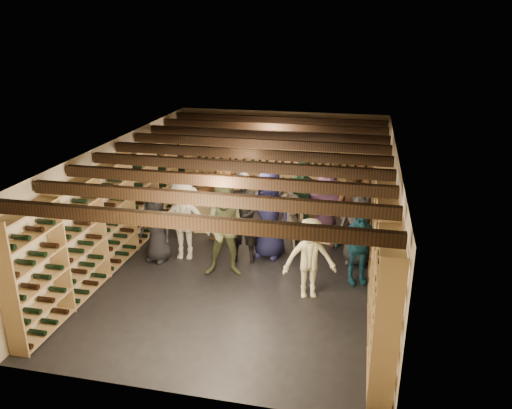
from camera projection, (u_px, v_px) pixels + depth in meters
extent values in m
plane|color=black|center=(248.00, 260.00, 10.25)|extent=(8.00, 8.00, 0.00)
cube|color=beige|center=(281.00, 156.00, 13.51)|extent=(5.50, 0.02, 2.40)
cube|color=beige|center=(174.00, 316.00, 6.17)|extent=(5.50, 0.02, 2.40)
cube|color=beige|center=(119.00, 196.00, 10.39)|extent=(0.02, 8.00, 2.40)
cube|color=beige|center=(391.00, 217.00, 9.29)|extent=(0.02, 8.00, 2.40)
cube|color=beige|center=(247.00, 146.00, 9.42)|extent=(5.50, 8.00, 0.01)
cube|color=black|center=(184.00, 222.00, 6.26)|extent=(5.40, 0.12, 0.18)
cube|color=black|center=(205.00, 199.00, 7.07)|extent=(5.40, 0.12, 0.18)
cube|color=black|center=(222.00, 181.00, 7.87)|extent=(5.40, 0.12, 0.18)
cube|color=black|center=(236.00, 166.00, 8.67)|extent=(5.40, 0.12, 0.18)
cube|color=black|center=(248.00, 154.00, 9.47)|extent=(5.40, 0.12, 0.18)
cube|color=black|center=(257.00, 143.00, 10.27)|extent=(5.40, 0.12, 0.18)
cube|color=black|center=(265.00, 134.00, 11.08)|extent=(5.40, 0.12, 0.18)
cube|color=black|center=(273.00, 127.00, 11.88)|extent=(5.40, 0.12, 0.18)
cube|color=black|center=(279.00, 120.00, 12.68)|extent=(5.40, 0.12, 0.18)
cube|color=#A17B4E|center=(128.00, 202.00, 10.39)|extent=(0.32, 7.50, 2.15)
cube|color=#A17B4E|center=(381.00, 222.00, 9.37)|extent=(0.32, 7.50, 2.15)
cube|color=#A17B4E|center=(280.00, 162.00, 13.39)|extent=(4.70, 0.30, 2.15)
cube|color=tan|center=(205.00, 227.00, 11.68)|extent=(0.56, 0.44, 0.17)
cube|color=tan|center=(205.00, 221.00, 11.62)|extent=(0.56, 0.44, 0.17)
cube|color=tan|center=(205.00, 214.00, 11.56)|extent=(0.56, 0.44, 0.17)
cube|color=tan|center=(205.00, 207.00, 11.51)|extent=(0.56, 0.44, 0.17)
cube|color=tan|center=(311.00, 217.00, 12.29)|extent=(0.58, 0.49, 0.17)
cube|color=tan|center=(312.00, 211.00, 12.23)|extent=(0.58, 0.49, 0.17)
cube|color=tan|center=(328.00, 238.00, 11.11)|extent=(0.55, 0.41, 0.17)
imported|color=black|center=(156.00, 227.00, 10.03)|extent=(0.82, 0.65, 1.48)
imported|color=black|center=(244.00, 218.00, 9.94)|extent=(0.74, 0.54, 1.87)
imported|color=#4C5335|center=(228.00, 230.00, 9.37)|extent=(1.04, 0.88, 1.89)
imported|color=beige|center=(310.00, 259.00, 8.68)|extent=(1.07, 0.80, 1.48)
imported|color=#1C5975|center=(358.00, 246.00, 9.16)|extent=(0.95, 0.65, 1.50)
imported|color=brown|center=(225.00, 200.00, 10.94)|extent=(1.79, 0.76, 1.88)
imported|color=#17183E|center=(269.00, 214.00, 10.16)|extent=(1.01, 0.76, 1.86)
imported|color=gray|center=(289.00, 216.00, 10.56)|extent=(0.64, 0.52, 1.50)
imported|color=#482D1D|center=(353.00, 212.00, 10.36)|extent=(0.99, 0.83, 1.80)
imported|color=#B6B4A5|center=(183.00, 220.00, 10.10)|extent=(1.16, 0.76, 1.68)
imported|color=#284D34|center=(300.00, 201.00, 10.95)|extent=(1.14, 0.64, 1.84)
imported|color=#80507F|center=(325.00, 207.00, 10.88)|extent=(1.60, 0.95, 1.64)
imported|color=#37373D|center=(359.00, 226.00, 9.87)|extent=(0.88, 0.66, 1.64)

